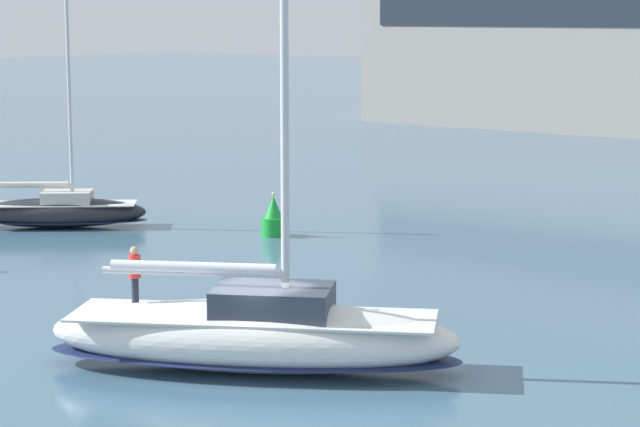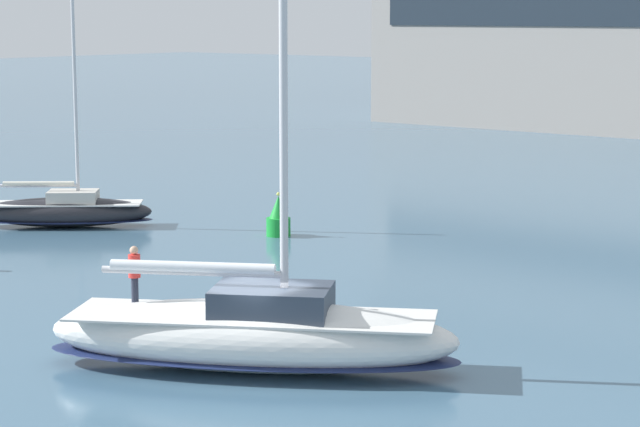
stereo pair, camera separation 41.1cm
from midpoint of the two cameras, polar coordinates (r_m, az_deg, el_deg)
name	(u,v)px [view 2 (the right image)]	position (r m, az deg, el deg)	size (l,w,h in m)	color
ground_plane	(252,370)	(34.62, -2.77, -7.14)	(400.00, 400.00, 0.00)	#42667F
waterfront_building	(628,14)	(108.72, 14.02, 8.83)	(43.08, 16.70, 19.10)	gray
sailboat_main	(253,332)	(34.33, -2.74, -5.43)	(11.56, 8.52, 15.77)	white
sailboat_moored_near_marina	(65,210)	(58.30, -11.37, 0.14)	(7.56, 6.95, 11.06)	#232328
channel_buoy	(278,219)	(54.79, -1.70, -0.24)	(1.07, 1.07, 1.94)	green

